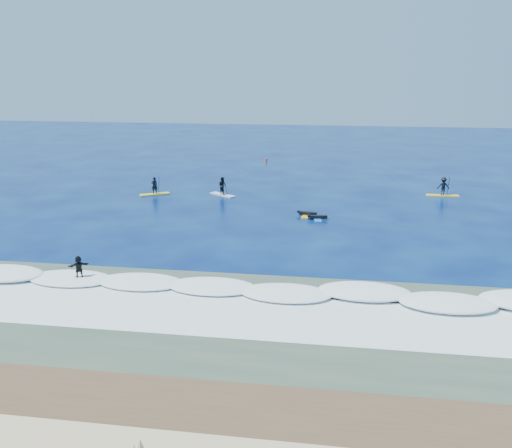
# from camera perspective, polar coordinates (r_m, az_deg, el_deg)

# --- Properties ---
(ground) EXTENTS (160.00, 160.00, 0.00)m
(ground) POSITION_cam_1_polar(r_m,az_deg,el_deg) (39.97, -2.64, -1.14)
(ground) COLOR #030C40
(ground) RESTS_ON ground
(wet_sand_strip) EXTENTS (90.00, 5.00, 0.08)m
(wet_sand_strip) POSITION_cam_1_polar(r_m,az_deg,el_deg) (21.10, -14.72, -17.76)
(wet_sand_strip) COLOR #493622
(wet_sand_strip) RESTS_ON ground
(shallow_water) EXTENTS (90.00, 13.00, 0.01)m
(shallow_water) POSITION_cam_1_polar(r_m,az_deg,el_deg) (27.24, -8.49, -9.43)
(shallow_water) COLOR #324435
(shallow_water) RESTS_ON ground
(breaking_wave) EXTENTS (40.00, 6.00, 0.30)m
(breaking_wave) POSITION_cam_1_polar(r_m,az_deg,el_deg) (30.77, -6.31, -6.38)
(breaking_wave) COLOR white
(breaking_wave) RESTS_ON ground
(whitewater) EXTENTS (34.00, 5.00, 0.02)m
(whitewater) POSITION_cam_1_polar(r_m,az_deg,el_deg) (28.11, -7.89, -8.60)
(whitewater) COLOR silver
(whitewater) RESTS_ON ground
(sup_paddler_left) EXTENTS (2.66, 2.05, 1.91)m
(sup_paddler_left) POSITION_cam_1_polar(r_m,az_deg,el_deg) (53.42, -10.11, 3.53)
(sup_paddler_left) COLOR yellow
(sup_paddler_left) RESTS_ON ground
(sup_paddler_center) EXTENTS (2.66, 2.24, 1.97)m
(sup_paddler_center) POSITION_cam_1_polar(r_m,az_deg,el_deg) (52.41, -3.37, 3.67)
(sup_paddler_center) COLOR silver
(sup_paddler_center) RESTS_ON ground
(sup_paddler_right) EXTENTS (2.88, 0.76, 2.02)m
(sup_paddler_right) POSITION_cam_1_polar(r_m,az_deg,el_deg) (54.71, 18.21, 3.47)
(sup_paddler_right) COLOR yellow
(sup_paddler_right) RESTS_ON ground
(prone_paddler_near) EXTENTS (1.60, 2.06, 0.42)m
(prone_paddler_near) POSITION_cam_1_polar(r_m,az_deg,el_deg) (45.29, 5.11, 0.99)
(prone_paddler_near) COLOR gold
(prone_paddler_near) RESTS_ON ground
(prone_paddler_far) EXTENTS (1.56, 2.01, 0.41)m
(prone_paddler_far) POSITION_cam_1_polar(r_m,az_deg,el_deg) (44.29, 6.16, 0.63)
(prone_paddler_far) COLOR blue
(prone_paddler_far) RESTS_ON ground
(wave_surfer) EXTENTS (1.80, 1.43, 1.32)m
(wave_surfer) POSITION_cam_1_polar(r_m,az_deg,el_deg) (32.68, -17.29, -4.26)
(wave_surfer) COLOR white
(wave_surfer) RESTS_ON breaking_wave
(marker_buoy) EXTENTS (0.26, 0.26, 0.63)m
(marker_buoy) POSITION_cam_1_polar(r_m,az_deg,el_deg) (71.09, 1.02, 6.42)
(marker_buoy) COLOR #E34314
(marker_buoy) RESTS_ON ground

